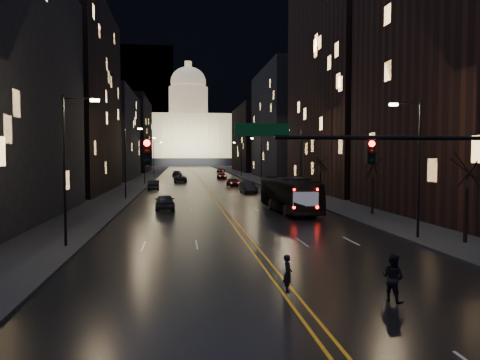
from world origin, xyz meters
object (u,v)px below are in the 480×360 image
object	(u,v)px
traffic_signal	(425,164)
oncoming_car_a	(165,202)
receding_car_a	(248,187)
pedestrian_a	(288,274)
bus	(289,194)
oncoming_car_b	(154,185)
pedestrian_b	(393,278)

from	to	relation	value
traffic_signal	oncoming_car_a	distance (m)	31.57
receding_car_a	pedestrian_a	distance (m)	48.57
pedestrian_a	oncoming_car_a	bearing A→B (deg)	18.85
bus	pedestrian_a	distance (m)	26.85
bus	receding_car_a	distance (m)	22.20
oncoming_car_a	pedestrian_a	world-z (taller)	oncoming_car_a
bus	oncoming_car_a	bearing A→B (deg)	161.52
traffic_signal	pedestrian_a	distance (m)	7.34
oncoming_car_a	receding_car_a	size ratio (longest dim) A/B	0.93
bus	receding_car_a	world-z (taller)	bus
pedestrian_a	bus	bearing A→B (deg)	-5.77
oncoming_car_b	pedestrian_a	size ratio (longest dim) A/B	3.20
traffic_signal	bus	world-z (taller)	traffic_signal
oncoming_car_b	pedestrian_a	world-z (taller)	oncoming_car_b
receding_car_a	bus	bearing A→B (deg)	-90.69
pedestrian_b	receding_car_a	bearing A→B (deg)	-35.95
traffic_signal	oncoming_car_b	distance (m)	57.52
oncoming_car_b	pedestrian_a	bearing A→B (deg)	97.00
traffic_signal	oncoming_car_b	xyz separation A→B (m)	(-14.41, 55.52, -4.30)
oncoming_car_a	pedestrian_a	xyz separation A→B (m)	(5.85, -29.33, -0.06)
oncoming_car_a	pedestrian_b	bearing A→B (deg)	103.96
oncoming_car_a	oncoming_car_b	xyz separation A→B (m)	(-2.64, 26.55, -0.02)
traffic_signal	oncoming_car_a	world-z (taller)	traffic_signal
oncoming_car_b	pedestrian_b	bearing A→B (deg)	100.27
oncoming_car_a	pedestrian_a	size ratio (longest dim) A/B	3.16
pedestrian_a	pedestrian_b	size ratio (longest dim) A/B	0.85
oncoming_car_a	oncoming_car_b	distance (m)	26.68
oncoming_car_a	traffic_signal	bearing A→B (deg)	109.03
bus	pedestrian_b	size ratio (longest dim) A/B	6.75
traffic_signal	oncoming_car_b	size ratio (longest dim) A/B	3.54
oncoming_car_a	pedestrian_a	bearing A→B (deg)	98.21
pedestrian_a	pedestrian_b	xyz separation A→B (m)	(3.64, -1.64, 0.14)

